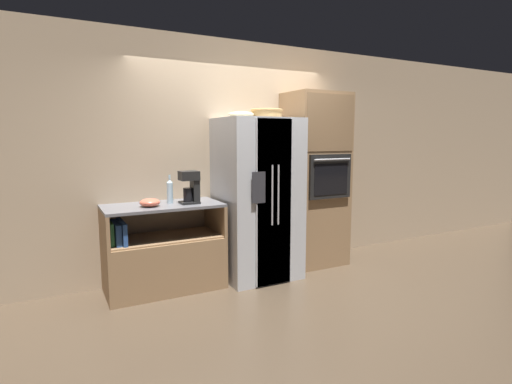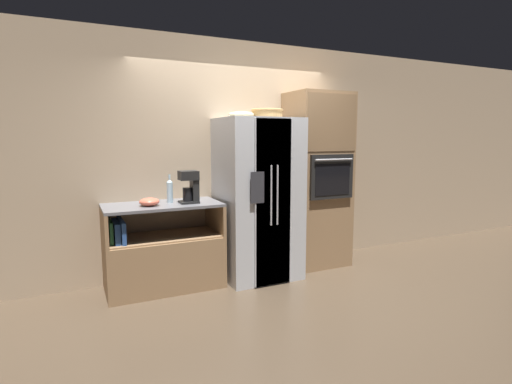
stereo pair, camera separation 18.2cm
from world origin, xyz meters
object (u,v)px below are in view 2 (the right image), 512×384
at_px(coffee_maker, 191,185).
at_px(mixing_bowl, 149,202).
at_px(refrigerator, 258,199).
at_px(wall_oven, 317,180).
at_px(wicker_basket, 267,113).
at_px(fruit_bowl, 241,115).
at_px(bottle_tall, 170,191).

bearing_deg(coffee_maker, mixing_bowl, 179.34).
bearing_deg(coffee_maker, refrigerator, -0.61).
relative_size(wall_oven, wicker_basket, 5.88).
relative_size(refrigerator, mixing_bowl, 8.95).
height_order(wall_oven, coffee_maker, wall_oven).
height_order(wall_oven, fruit_bowl, wall_oven).
xyz_separation_m(wall_oven, wicker_basket, (-0.76, -0.07, 0.82)).
height_order(fruit_bowl, bottle_tall, fruit_bowl).
distance_m(wicker_basket, mixing_bowl, 1.67).
bearing_deg(mixing_bowl, wall_oven, 2.11).
bearing_deg(coffee_maker, wall_oven, 2.83).
distance_m(wicker_basket, fruit_bowl, 0.33).
bearing_deg(bottle_tall, coffee_maker, -32.06).
relative_size(wicker_basket, coffee_maker, 1.06).
bearing_deg(wicker_basket, fruit_bowl, -177.90).
bearing_deg(wicker_basket, coffee_maker, -179.19).
bearing_deg(wicker_basket, refrigerator, -170.48).
bearing_deg(wall_oven, refrigerator, -174.05).
relative_size(refrigerator, bottle_tall, 6.01).
bearing_deg(wall_oven, mixing_bowl, -177.89).
bearing_deg(fruit_bowl, bottle_tall, 171.23).
relative_size(wall_oven, bottle_tall, 7.09).
bearing_deg(bottle_tall, refrigerator, -7.57).
height_order(wicker_basket, bottle_tall, wicker_basket).
xyz_separation_m(refrigerator, wicker_basket, (0.13, 0.02, 0.99)).
relative_size(fruit_bowl, mixing_bowl, 1.39).
xyz_separation_m(wicker_basket, coffee_maker, (-0.94, -0.01, -0.79)).
relative_size(wicker_basket, fruit_bowl, 1.29).
relative_size(wall_oven, coffee_maker, 6.24).
bearing_deg(fruit_bowl, coffee_maker, -179.90).
bearing_deg(coffee_maker, wicker_basket, 0.81).
bearing_deg(wall_oven, bottle_tall, 178.75).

